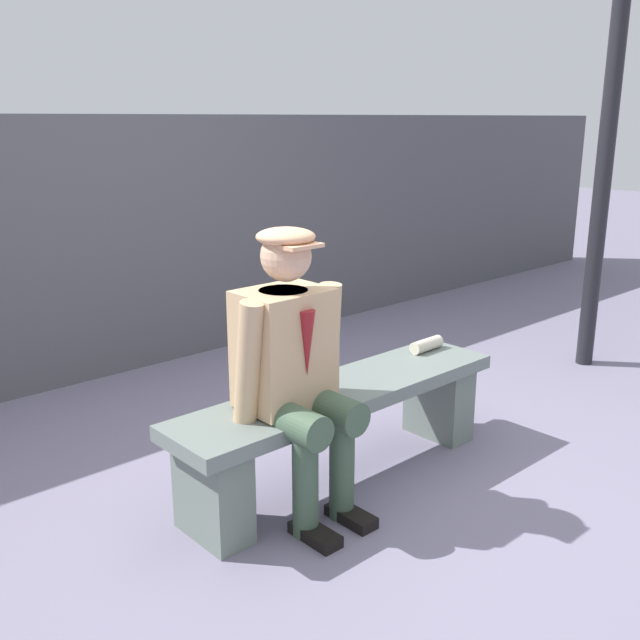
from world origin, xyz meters
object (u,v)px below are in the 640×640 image
(seated_man, at_px, (293,362))
(lamp_post, at_px, (610,110))
(rolled_magazine, at_px, (427,345))
(bench, at_px, (342,417))

(seated_man, xyz_separation_m, lamp_post, (-2.82, -0.12, 1.04))
(seated_man, relative_size, rolled_magazine, 6.04)
(rolled_magazine, bearing_deg, bench, 6.06)
(seated_man, xyz_separation_m, rolled_magazine, (-1.06, -0.14, -0.18))
(rolled_magazine, xyz_separation_m, lamp_post, (-1.76, 0.02, 1.23))
(rolled_magazine, bearing_deg, lamp_post, 179.40)
(rolled_magazine, relative_size, lamp_post, 0.07)
(rolled_magazine, bearing_deg, seated_man, 7.31)
(lamp_post, bearing_deg, bench, 1.32)
(seated_man, bearing_deg, lamp_post, -177.62)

